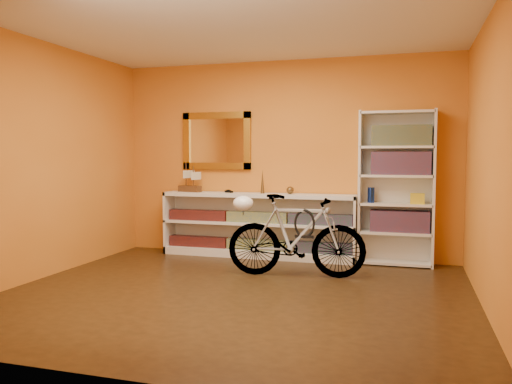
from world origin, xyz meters
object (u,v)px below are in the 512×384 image
(bookcase, at_px, (396,188))
(console_unit, at_px, (258,225))
(helmet, at_px, (243,203))
(bicycle, at_px, (296,236))

(bookcase, bearing_deg, console_unit, -179.19)
(console_unit, height_order, helmet, helmet)
(console_unit, bearing_deg, bicycle, -52.26)
(console_unit, distance_m, helmet, 1.09)
(console_unit, relative_size, bicycle, 1.66)
(console_unit, xyz_separation_m, bicycle, (0.73, -0.94, 0.04))
(bicycle, height_order, helmet, bicycle)
(bicycle, bearing_deg, helmet, 90.00)
(bicycle, relative_size, helmet, 6.76)
(bookcase, height_order, bicycle, bookcase)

